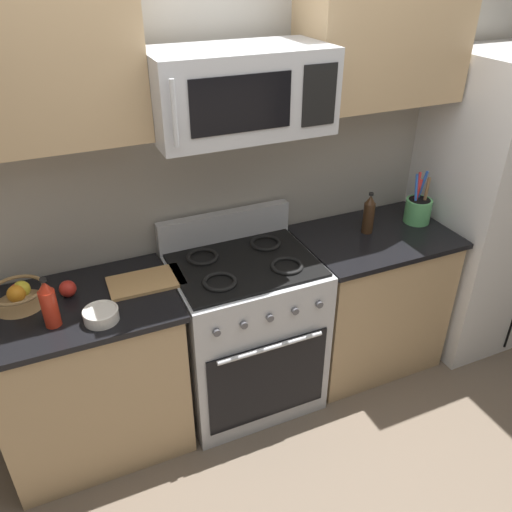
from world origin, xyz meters
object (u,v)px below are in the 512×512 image
at_px(refrigerator, 496,206).
at_px(cutting_board, 146,282).
at_px(utensil_crock, 418,209).
at_px(range_oven, 245,331).
at_px(microwave, 239,91).
at_px(bottle_soy, 369,214).
at_px(bottle_hot_sauce, 49,304).
at_px(apple_loose, 68,289).
at_px(prep_bowl, 101,315).
at_px(fruit_basket, 18,295).

distance_m(refrigerator, cutting_board, 2.22).
bearing_deg(utensil_crock, refrigerator, -5.85).
bearing_deg(range_oven, cutting_board, 175.59).
distance_m(microwave, bottle_soy, 1.10).
bearing_deg(range_oven, utensil_crock, 2.09).
height_order(cutting_board, bottle_hot_sauce, bottle_hot_sauce).
relative_size(refrigerator, utensil_crock, 6.02).
height_order(apple_loose, cutting_board, apple_loose).
distance_m(apple_loose, bottle_soy, 1.66).
relative_size(refrigerator, bottle_hot_sauce, 7.73).
relative_size(range_oven, prep_bowl, 6.95).
bearing_deg(fruit_basket, cutting_board, -6.23).
xyz_separation_m(microwave, prep_bowl, (-0.76, -0.20, -0.85)).
bearing_deg(apple_loose, bottle_hot_sauce, -113.46).
height_order(utensil_crock, fruit_basket, utensil_crock).
relative_size(cutting_board, prep_bowl, 2.32).
bearing_deg(range_oven, prep_bowl, -166.94).
distance_m(range_oven, prep_bowl, 0.91).
height_order(fruit_basket, prep_bowl, fruit_basket).
bearing_deg(range_oven, bottle_soy, 3.53).
bearing_deg(prep_bowl, range_oven, 13.06).
bearing_deg(refrigerator, microwave, 178.53).
bearing_deg(bottle_soy, refrigerator, -4.11).
relative_size(apple_loose, cutting_board, 0.22).
relative_size(apple_loose, prep_bowl, 0.51).
bearing_deg(utensil_crock, range_oven, -177.91).
xyz_separation_m(cutting_board, bottle_soy, (1.30, 0.01, 0.11)).
distance_m(refrigerator, utensil_crock, 0.58).
distance_m(cutting_board, prep_bowl, 0.33).
height_order(microwave, prep_bowl, microwave).
bearing_deg(cutting_board, range_oven, -4.41).
distance_m(fruit_basket, cutting_board, 0.58).
xyz_separation_m(fruit_basket, bottle_soy, (1.87, -0.05, 0.06)).
xyz_separation_m(refrigerator, bottle_soy, (-0.92, 0.07, 0.09)).
height_order(range_oven, refrigerator, refrigerator).
relative_size(microwave, bottle_hot_sauce, 3.31).
distance_m(range_oven, apple_loose, 0.99).
xyz_separation_m(utensil_crock, fruit_basket, (-2.22, 0.06, -0.03)).
relative_size(apple_loose, bottle_soy, 0.32).
distance_m(range_oven, microwave, 1.32).
relative_size(utensil_crock, prep_bowl, 1.97).
height_order(range_oven, microwave, microwave).
bearing_deg(microwave, utensil_crock, 0.74).
xyz_separation_m(fruit_basket, apple_loose, (0.21, -0.02, -0.01)).
bearing_deg(fruit_basket, bottle_soy, -1.61).
bearing_deg(apple_loose, refrigerator, -2.14).
xyz_separation_m(range_oven, cutting_board, (-0.51, 0.04, 0.44)).
relative_size(microwave, apple_loose, 10.00).
relative_size(refrigerator, bottle_soy, 7.55).
bearing_deg(bottle_soy, apple_loose, 178.95).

